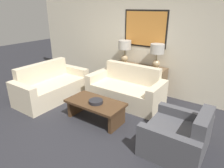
{
  "coord_description": "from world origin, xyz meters",
  "views": [
    {
      "loc": [
        2.29,
        -2.33,
        2.24
      ],
      "look_at": [
        -0.02,
        1.01,
        0.65
      ],
      "focal_mm": 32.0,
      "sensor_mm": 36.0,
      "label": 1
    }
  ],
  "objects_px": {
    "table_lamp_left": "(125,48)",
    "table_lamp_right": "(157,52)",
    "couch_by_back_wall": "(126,90)",
    "armchair_near_back_wall": "(178,137)",
    "console_table": "(139,79)",
    "decorative_bowl": "(96,102)",
    "couch_by_side": "(51,87)",
    "coffee_table": "(95,106)"
  },
  "relations": [
    {
      "from": "console_table",
      "to": "table_lamp_left",
      "type": "height_order",
      "value": "table_lamp_left"
    },
    {
      "from": "decorative_bowl",
      "to": "armchair_near_back_wall",
      "type": "height_order",
      "value": "armchair_near_back_wall"
    },
    {
      "from": "table_lamp_right",
      "to": "couch_by_back_wall",
      "type": "height_order",
      "value": "table_lamp_right"
    },
    {
      "from": "couch_by_back_wall",
      "to": "couch_by_side",
      "type": "relative_size",
      "value": 1.0
    },
    {
      "from": "table_lamp_left",
      "to": "armchair_near_back_wall",
      "type": "xyz_separation_m",
      "value": [
        2.09,
        -1.75,
        -0.92
      ]
    },
    {
      "from": "coffee_table",
      "to": "armchair_near_back_wall",
      "type": "height_order",
      "value": "armchair_near_back_wall"
    },
    {
      "from": "table_lamp_left",
      "to": "armchair_near_back_wall",
      "type": "bearing_deg",
      "value": -39.87
    },
    {
      "from": "console_table",
      "to": "table_lamp_right",
      "type": "xyz_separation_m",
      "value": [
        0.46,
        -0.0,
        0.8
      ]
    },
    {
      "from": "console_table",
      "to": "couch_by_back_wall",
      "type": "relative_size",
      "value": 0.79
    },
    {
      "from": "console_table",
      "to": "table_lamp_right",
      "type": "height_order",
      "value": "table_lamp_right"
    },
    {
      "from": "console_table",
      "to": "decorative_bowl",
      "type": "distance_m",
      "value": 1.8
    },
    {
      "from": "console_table",
      "to": "armchair_near_back_wall",
      "type": "relative_size",
      "value": 1.46
    },
    {
      "from": "table_lamp_right",
      "to": "decorative_bowl",
      "type": "bearing_deg",
      "value": -105.16
    },
    {
      "from": "table_lamp_left",
      "to": "couch_by_side",
      "type": "bearing_deg",
      "value": -127.82
    },
    {
      "from": "decorative_bowl",
      "to": "table_lamp_right",
      "type": "bearing_deg",
      "value": 74.84
    },
    {
      "from": "couch_by_back_wall",
      "to": "decorative_bowl",
      "type": "relative_size",
      "value": 6.36
    },
    {
      "from": "couch_by_side",
      "to": "decorative_bowl",
      "type": "relative_size",
      "value": 6.36
    },
    {
      "from": "couch_by_side",
      "to": "coffee_table",
      "type": "xyz_separation_m",
      "value": [
        1.6,
        -0.18,
        0.0
      ]
    },
    {
      "from": "console_table",
      "to": "couch_by_back_wall",
      "type": "xyz_separation_m",
      "value": [
        0.0,
        -0.66,
        -0.09
      ]
    },
    {
      "from": "table_lamp_left",
      "to": "table_lamp_right",
      "type": "relative_size",
      "value": 1.0
    },
    {
      "from": "couch_by_side",
      "to": "armchair_near_back_wall",
      "type": "height_order",
      "value": "couch_by_side"
    },
    {
      "from": "table_lamp_left",
      "to": "couch_by_back_wall",
      "type": "distance_m",
      "value": 1.2
    },
    {
      "from": "table_lamp_right",
      "to": "couch_by_side",
      "type": "xyz_separation_m",
      "value": [
        -2.14,
        -1.57,
        -0.89
      ]
    },
    {
      "from": "coffee_table",
      "to": "table_lamp_right",
      "type": "bearing_deg",
      "value": 73.01
    },
    {
      "from": "decorative_bowl",
      "to": "armchair_near_back_wall",
      "type": "distance_m",
      "value": 1.67
    },
    {
      "from": "console_table",
      "to": "couch_by_back_wall",
      "type": "distance_m",
      "value": 0.67
    },
    {
      "from": "table_lamp_right",
      "to": "armchair_near_back_wall",
      "type": "bearing_deg",
      "value": -56.13
    },
    {
      "from": "console_table",
      "to": "table_lamp_left",
      "type": "bearing_deg",
      "value": -180.0
    },
    {
      "from": "console_table",
      "to": "table_lamp_right",
      "type": "distance_m",
      "value": 0.92
    },
    {
      "from": "console_table",
      "to": "coffee_table",
      "type": "bearing_deg",
      "value": -92.51
    },
    {
      "from": "couch_by_back_wall",
      "to": "table_lamp_left",
      "type": "bearing_deg",
      "value": 124.8
    },
    {
      "from": "coffee_table",
      "to": "armchair_near_back_wall",
      "type": "xyz_separation_m",
      "value": [
        1.71,
        0.01,
        -0.04
      ]
    },
    {
      "from": "coffee_table",
      "to": "decorative_bowl",
      "type": "relative_size",
      "value": 4.16
    },
    {
      "from": "couch_by_back_wall",
      "to": "console_table",
      "type": "bearing_deg",
      "value": 90.0
    },
    {
      "from": "couch_by_side",
      "to": "armchair_near_back_wall",
      "type": "relative_size",
      "value": 1.85
    },
    {
      "from": "couch_by_side",
      "to": "decorative_bowl",
      "type": "bearing_deg",
      "value": -7.76
    },
    {
      "from": "table_lamp_right",
      "to": "couch_by_side",
      "type": "relative_size",
      "value": 0.33
    },
    {
      "from": "couch_by_side",
      "to": "decorative_bowl",
      "type": "distance_m",
      "value": 1.67
    },
    {
      "from": "couch_by_back_wall",
      "to": "decorative_bowl",
      "type": "xyz_separation_m",
      "value": [
        -0.03,
        -1.13,
        0.15
      ]
    },
    {
      "from": "console_table",
      "to": "table_lamp_left",
      "type": "distance_m",
      "value": 0.92
    },
    {
      "from": "console_table",
      "to": "couch_by_side",
      "type": "xyz_separation_m",
      "value": [
        -1.68,
        -1.57,
        -0.09
      ]
    },
    {
      "from": "console_table",
      "to": "couch_by_back_wall",
      "type": "bearing_deg",
      "value": -90.0
    }
  ]
}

